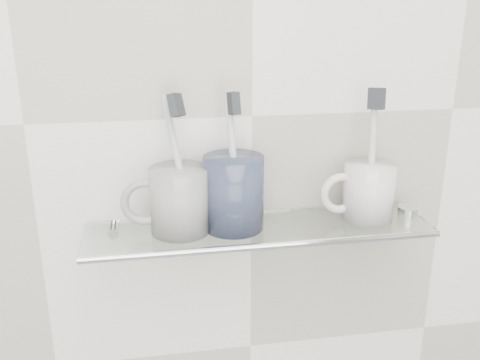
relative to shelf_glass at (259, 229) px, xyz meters
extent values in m
plane|color=silver|center=(0.00, 0.06, 0.15)|extent=(2.50, 0.00, 2.50)
cube|color=silver|center=(0.00, 0.00, 0.00)|extent=(0.50, 0.12, 0.01)
cylinder|color=silver|center=(0.00, -0.06, 0.00)|extent=(0.50, 0.01, 0.01)
cylinder|color=silver|center=(-0.21, 0.05, -0.01)|extent=(0.02, 0.03, 0.02)
cylinder|color=silver|center=(0.21, 0.05, -0.01)|extent=(0.02, 0.03, 0.02)
cylinder|color=white|center=(-0.11, 0.00, 0.05)|extent=(0.10, 0.10, 0.09)
torus|color=white|center=(-0.16, 0.00, 0.05)|extent=(0.07, 0.01, 0.07)
cylinder|color=#A4AABC|center=(-0.11, 0.00, 0.10)|extent=(0.04, 0.07, 0.18)
cube|color=#272A2E|center=(-0.11, 0.00, 0.19)|extent=(0.03, 0.03, 0.04)
cylinder|color=#1E2639|center=(-0.04, 0.00, 0.06)|extent=(0.09, 0.09, 0.11)
torus|color=#1E2639|center=(-0.09, 0.00, 0.06)|extent=(0.08, 0.01, 0.08)
cylinder|color=silver|center=(-0.04, 0.00, 0.10)|extent=(0.02, 0.03, 0.19)
cube|color=#272A2E|center=(-0.04, 0.00, 0.19)|extent=(0.02, 0.03, 0.03)
cylinder|color=silver|center=(0.17, 0.00, 0.05)|extent=(0.09, 0.09, 0.08)
torus|color=silver|center=(0.12, 0.00, 0.05)|extent=(0.06, 0.01, 0.06)
cylinder|color=beige|center=(0.17, 0.00, 0.10)|extent=(0.02, 0.04, 0.19)
cube|color=#272A2E|center=(0.17, 0.00, 0.19)|extent=(0.02, 0.03, 0.03)
cylinder|color=silver|center=(0.23, 0.00, 0.01)|extent=(0.03, 0.03, 0.01)
camera|label=1|loc=(-0.15, -0.70, 0.32)|focal=40.00mm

